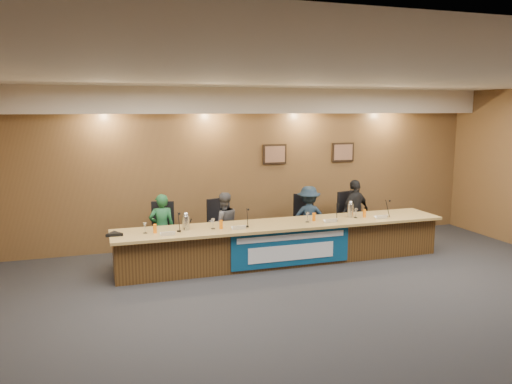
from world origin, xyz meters
TOP-DOWN VIEW (x-y plane):
  - floor at (0.00, 0.00)m, footprint 10.00×10.00m
  - ceiling at (0.00, 0.00)m, footprint 10.00×8.00m
  - wall_back at (0.00, 4.00)m, footprint 10.00×0.04m
  - soffit at (0.00, 3.75)m, footprint 10.00×0.50m
  - dais_body at (0.00, 2.40)m, footprint 6.00×0.80m
  - dais_top at (0.00, 2.35)m, footprint 6.10×0.95m
  - banner at (0.00, 1.99)m, footprint 2.20×0.02m
  - banner_text_upper at (0.00, 1.97)m, footprint 2.00×0.01m
  - banner_text_lower at (0.00, 1.97)m, footprint 1.60×0.01m
  - wall_photo_left at (0.40, 3.97)m, footprint 0.52×0.04m
  - wall_photo_right at (2.00, 3.97)m, footprint 0.52×0.04m
  - panelist_a at (-2.10, 3.10)m, footprint 0.47×0.32m
  - panelist_b at (-0.94, 3.10)m, footprint 0.61×0.47m
  - panelist_c at (0.81, 3.10)m, footprint 0.90×0.63m
  - panelist_d at (1.86, 3.10)m, footprint 0.86×0.62m
  - office_chair_a at (-2.10, 3.20)m, footprint 0.60×0.60m
  - office_chair_b at (-0.94, 3.20)m, footprint 0.59×0.59m
  - office_chair_c at (0.81, 3.20)m, footprint 0.53×0.53m
  - office_chair_d at (1.86, 3.20)m, footprint 0.61×0.61m
  - nameplate_a at (-2.14, 2.06)m, footprint 0.24×0.08m
  - microphone_a at (-1.92, 2.29)m, footprint 0.07×0.07m
  - juice_glass_a at (-2.32, 2.31)m, footprint 0.06×0.06m
  - water_glass_a at (-2.47, 2.34)m, footprint 0.08×0.08m
  - nameplate_b at (-0.92, 2.11)m, footprint 0.24×0.08m
  - microphone_b at (-0.74, 2.26)m, footprint 0.07×0.07m
  - juice_glass_b at (-1.20, 2.27)m, footprint 0.06×0.06m
  - water_glass_b at (-1.33, 2.30)m, footprint 0.08×0.08m
  - nameplate_c at (0.82, 2.10)m, footprint 0.24×0.08m
  - microphone_c at (0.96, 2.21)m, footprint 0.07×0.07m
  - juice_glass_c at (0.58, 2.33)m, footprint 0.06×0.06m
  - water_glass_c at (0.42, 2.27)m, footprint 0.08×0.08m
  - nameplate_d at (1.87, 2.10)m, footprint 0.24×0.08m
  - microphone_d at (2.04, 2.23)m, footprint 0.07×0.07m
  - juice_glass_d at (1.63, 2.33)m, footprint 0.06×0.06m
  - water_glass_d at (1.44, 2.33)m, footprint 0.08×0.08m
  - carafe_left at (-1.78, 2.38)m, footprint 0.12×0.12m
  - carafe_right at (1.38, 2.44)m, footprint 0.12×0.12m
  - speakerphone at (-2.97, 2.34)m, footprint 0.32×0.32m

SIDE VIEW (x-z plane):
  - floor at x=0.00m, z-range 0.00..0.00m
  - banner_text_lower at x=0.00m, z-range 0.16..0.44m
  - dais_body at x=0.00m, z-range 0.00..0.70m
  - banner at x=0.00m, z-range 0.05..0.71m
  - office_chair_a at x=-2.10m, z-range 0.44..0.52m
  - office_chair_b at x=-0.94m, z-range 0.44..0.52m
  - office_chair_c at x=0.81m, z-range 0.44..0.52m
  - office_chair_d at x=1.86m, z-range 0.44..0.52m
  - banner_text_upper at x=0.00m, z-range 0.53..0.63m
  - panelist_b at x=-0.94m, z-range 0.00..1.24m
  - panelist_a at x=-2.10m, z-range 0.00..1.27m
  - panelist_c at x=0.81m, z-range 0.00..1.27m
  - panelist_d at x=1.86m, z-range 0.00..1.36m
  - dais_top at x=0.00m, z-range 0.70..0.75m
  - microphone_a at x=-1.92m, z-range 0.75..0.77m
  - microphone_b at x=-0.74m, z-range 0.75..0.77m
  - microphone_c at x=0.96m, z-range 0.75..0.77m
  - microphone_d at x=2.04m, z-range 0.75..0.77m
  - speakerphone at x=-2.97m, z-range 0.75..0.80m
  - nameplate_a at x=-2.14m, z-range 0.74..0.85m
  - nameplate_b at x=-0.92m, z-range 0.74..0.85m
  - nameplate_c at x=0.82m, z-range 0.74..0.85m
  - nameplate_d at x=1.87m, z-range 0.74..0.85m
  - juice_glass_a at x=-2.32m, z-range 0.75..0.90m
  - juice_glass_b at x=-1.20m, z-range 0.75..0.90m
  - juice_glass_c at x=0.58m, z-range 0.75..0.90m
  - juice_glass_d at x=1.63m, z-range 0.75..0.90m
  - water_glass_a at x=-2.47m, z-range 0.75..0.93m
  - water_glass_b at x=-1.33m, z-range 0.75..0.93m
  - water_glass_c at x=0.42m, z-range 0.75..0.93m
  - water_glass_d at x=1.44m, z-range 0.75..0.93m
  - carafe_left at x=-1.78m, z-range 0.75..0.99m
  - carafe_right at x=1.38m, z-range 0.75..1.00m
  - wall_back at x=0.00m, z-range 0.00..3.20m
  - wall_photo_left at x=0.40m, z-range 1.64..2.06m
  - wall_photo_right at x=2.00m, z-range 1.64..2.06m
  - soffit at x=0.00m, z-range 2.70..3.20m
  - ceiling at x=0.00m, z-range 3.18..3.22m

